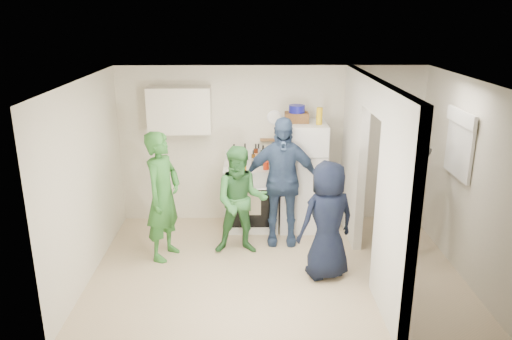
{
  "coord_description": "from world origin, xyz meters",
  "views": [
    {
      "loc": [
        -0.35,
        -5.97,
        3.29
      ],
      "look_at": [
        -0.26,
        0.4,
        1.25
      ],
      "focal_mm": 35.0,
      "sensor_mm": 36.0,
      "label": 1
    }
  ],
  "objects_px": {
    "stove": "(251,196)",
    "person_nook": "(401,197)",
    "fridge": "(302,176)",
    "person_navy": "(327,221)",
    "blue_bowl": "(297,109)",
    "yellow_cup_stack_top": "(319,116)",
    "person_green_center": "(241,201)",
    "person_green_left": "(163,196)",
    "wicker_basket": "(297,117)",
    "person_denim": "(281,181)"
  },
  "relations": [
    {
      "from": "stove",
      "to": "person_nook",
      "type": "bearing_deg",
      "value": -28.85
    },
    {
      "from": "person_nook",
      "to": "fridge",
      "type": "bearing_deg",
      "value": -128.14
    },
    {
      "from": "stove",
      "to": "person_navy",
      "type": "relative_size",
      "value": 0.66
    },
    {
      "from": "stove",
      "to": "blue_bowl",
      "type": "height_order",
      "value": "blue_bowl"
    },
    {
      "from": "yellow_cup_stack_top",
      "to": "person_navy",
      "type": "bearing_deg",
      "value": -92.3
    },
    {
      "from": "stove",
      "to": "person_green_center",
      "type": "bearing_deg",
      "value": -99.64
    },
    {
      "from": "stove",
      "to": "person_navy",
      "type": "bearing_deg",
      "value": -59.06
    },
    {
      "from": "stove",
      "to": "person_green_left",
      "type": "bearing_deg",
      "value": -140.22
    },
    {
      "from": "yellow_cup_stack_top",
      "to": "wicker_basket",
      "type": "bearing_deg",
      "value": 154.89
    },
    {
      "from": "yellow_cup_stack_top",
      "to": "person_nook",
      "type": "bearing_deg",
      "value": -44.18
    },
    {
      "from": "blue_bowl",
      "to": "person_denim",
      "type": "distance_m",
      "value": 1.14
    },
    {
      "from": "person_green_center",
      "to": "person_navy",
      "type": "distance_m",
      "value": 1.3
    },
    {
      "from": "wicker_basket",
      "to": "person_navy",
      "type": "bearing_deg",
      "value": -80.69
    },
    {
      "from": "person_denim",
      "to": "person_nook",
      "type": "relative_size",
      "value": 1.05
    },
    {
      "from": "blue_bowl",
      "to": "wicker_basket",
      "type": "bearing_deg",
      "value": 0.0
    },
    {
      "from": "yellow_cup_stack_top",
      "to": "person_green_left",
      "type": "distance_m",
      "value": 2.54
    },
    {
      "from": "wicker_basket",
      "to": "person_denim",
      "type": "relative_size",
      "value": 0.19
    },
    {
      "from": "yellow_cup_stack_top",
      "to": "person_nook",
      "type": "relative_size",
      "value": 0.14
    },
    {
      "from": "wicker_basket",
      "to": "person_nook",
      "type": "bearing_deg",
      "value": -40.37
    },
    {
      "from": "person_denim",
      "to": "person_nook",
      "type": "bearing_deg",
      "value": -16.72
    },
    {
      "from": "fridge",
      "to": "stove",
      "type": "bearing_deg",
      "value": 177.81
    },
    {
      "from": "stove",
      "to": "blue_bowl",
      "type": "xyz_separation_m",
      "value": [
        0.68,
        0.02,
        1.38
      ]
    },
    {
      "from": "person_denim",
      "to": "person_nook",
      "type": "distance_m",
      "value": 1.67
    },
    {
      "from": "blue_bowl",
      "to": "yellow_cup_stack_top",
      "type": "relative_size",
      "value": 0.96
    },
    {
      "from": "stove",
      "to": "person_navy",
      "type": "xyz_separation_m",
      "value": [
        0.95,
        -1.58,
        0.26
      ]
    },
    {
      "from": "yellow_cup_stack_top",
      "to": "person_navy",
      "type": "relative_size",
      "value": 0.16
    },
    {
      "from": "blue_bowl",
      "to": "person_navy",
      "type": "height_order",
      "value": "blue_bowl"
    },
    {
      "from": "person_denim",
      "to": "person_green_center",
      "type": "bearing_deg",
      "value": -147.81
    },
    {
      "from": "person_denim",
      "to": "yellow_cup_stack_top",
      "type": "bearing_deg",
      "value": 38.98
    },
    {
      "from": "blue_bowl",
      "to": "person_denim",
      "type": "height_order",
      "value": "blue_bowl"
    },
    {
      "from": "fridge",
      "to": "wicker_basket",
      "type": "relative_size",
      "value": 4.82
    },
    {
      "from": "blue_bowl",
      "to": "person_green_center",
      "type": "distance_m",
      "value": 1.66
    },
    {
      "from": "wicker_basket",
      "to": "person_green_center",
      "type": "bearing_deg",
      "value": -132.61
    },
    {
      "from": "yellow_cup_stack_top",
      "to": "person_denim",
      "type": "bearing_deg",
      "value": -143.47
    },
    {
      "from": "wicker_basket",
      "to": "yellow_cup_stack_top",
      "type": "relative_size",
      "value": 1.4
    },
    {
      "from": "person_green_left",
      "to": "person_green_center",
      "type": "distance_m",
      "value": 1.07
    },
    {
      "from": "yellow_cup_stack_top",
      "to": "person_nook",
      "type": "height_order",
      "value": "yellow_cup_stack_top"
    },
    {
      "from": "person_denim",
      "to": "person_navy",
      "type": "bearing_deg",
      "value": -60.63
    },
    {
      "from": "fridge",
      "to": "person_denim",
      "type": "xyz_separation_m",
      "value": [
        -0.36,
        -0.53,
        0.1
      ]
    },
    {
      "from": "fridge",
      "to": "person_denim",
      "type": "distance_m",
      "value": 0.64
    },
    {
      "from": "wicker_basket",
      "to": "blue_bowl",
      "type": "relative_size",
      "value": 1.46
    },
    {
      "from": "stove",
      "to": "person_denim",
      "type": "distance_m",
      "value": 0.83
    },
    {
      "from": "person_denim",
      "to": "person_navy",
      "type": "xyz_separation_m",
      "value": [
        0.52,
        -1.02,
        -0.17
      ]
    },
    {
      "from": "stove",
      "to": "person_nook",
      "type": "xyz_separation_m",
      "value": [
        2.01,
        -1.11,
        0.39
      ]
    },
    {
      "from": "person_green_left",
      "to": "person_navy",
      "type": "bearing_deg",
      "value": -83.3
    },
    {
      "from": "blue_bowl",
      "to": "person_green_left",
      "type": "height_order",
      "value": "blue_bowl"
    },
    {
      "from": "wicker_basket",
      "to": "person_navy",
      "type": "distance_m",
      "value": 1.9
    },
    {
      "from": "wicker_basket",
      "to": "person_navy",
      "type": "height_order",
      "value": "wicker_basket"
    },
    {
      "from": "wicker_basket",
      "to": "person_nook",
      "type": "distance_m",
      "value": 1.94
    },
    {
      "from": "fridge",
      "to": "blue_bowl",
      "type": "distance_m",
      "value": 1.05
    }
  ]
}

